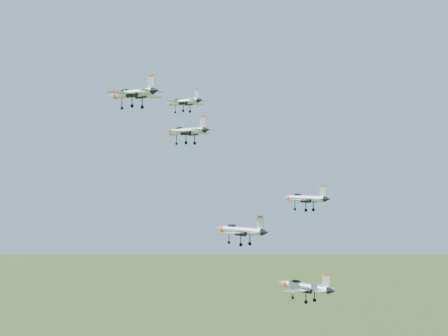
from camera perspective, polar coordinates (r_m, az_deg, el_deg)
The scene contains 6 objects.
jet_lead at distance 139.27m, azimuth -3.76°, elevation 6.07°, with size 11.69×9.70×3.12m.
jet_left_high at distance 122.95m, azimuth -3.49°, elevation 3.40°, with size 12.91×10.75×3.45m.
jet_right_high at distance 99.71m, azimuth -8.37°, elevation 6.78°, with size 11.73×9.69×3.14m.
jet_left_low at distance 111.06m, azimuth 7.42°, elevation -2.74°, with size 11.09×9.33×2.98m.
jet_right_low at distance 99.51m, azimuth 1.49°, elevation -5.69°, with size 11.65×9.73×3.12m.
jet_trail at distance 99.45m, azimuth 7.40°, elevation -10.68°, with size 11.46×9.62×3.07m.
Camera 1 is at (68.52, -90.63, 127.91)m, focal length 50.00 mm.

